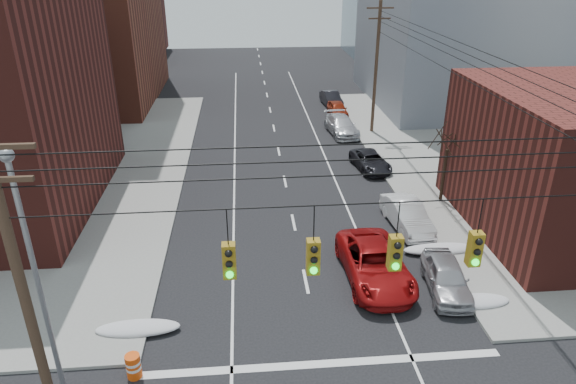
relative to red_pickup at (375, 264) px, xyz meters
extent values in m
cube|color=#511D18|center=(-29.31, 62.06, 5.15)|extent=(22.00, 18.00, 12.00)
cylinder|color=#473323|center=(-11.81, -8.94, 4.65)|extent=(0.28, 0.28, 11.00)
cylinder|color=#473323|center=(5.19, 22.06, 4.65)|extent=(0.28, 0.28, 11.00)
cube|color=#473323|center=(5.19, 22.06, 9.55)|extent=(2.20, 0.12, 0.12)
cube|color=#473323|center=(5.19, 22.06, 8.75)|extent=(1.80, 0.12, 0.12)
cylinder|color=black|center=(-3.31, -8.94, 7.75)|extent=(17.00, 0.04, 0.04)
cylinder|color=black|center=(-6.51, -8.94, 7.25)|extent=(0.03, 0.03, 1.00)
cube|color=olive|center=(-6.51, -8.94, 6.25)|extent=(0.35, 0.30, 1.00)
sphere|color=black|center=(-6.51, -9.11, 6.57)|extent=(0.20, 0.20, 0.20)
sphere|color=black|center=(-6.51, -9.11, 6.25)|extent=(0.20, 0.20, 0.20)
sphere|color=#0CE526|center=(-6.51, -9.11, 5.93)|extent=(0.20, 0.20, 0.20)
cylinder|color=black|center=(-4.31, -8.94, 7.25)|extent=(0.03, 0.03, 1.00)
cube|color=olive|center=(-4.31, -8.94, 6.25)|extent=(0.35, 0.30, 1.00)
sphere|color=black|center=(-4.31, -9.11, 6.57)|extent=(0.20, 0.20, 0.20)
sphere|color=black|center=(-4.31, -9.11, 6.25)|extent=(0.20, 0.20, 0.20)
sphere|color=#0CE526|center=(-4.31, -9.11, 5.93)|extent=(0.20, 0.20, 0.20)
cylinder|color=black|center=(-2.11, -8.94, 7.25)|extent=(0.03, 0.03, 1.00)
cube|color=olive|center=(-2.11, -8.94, 6.25)|extent=(0.35, 0.30, 1.00)
sphere|color=black|center=(-2.11, -9.11, 6.57)|extent=(0.20, 0.20, 0.20)
sphere|color=black|center=(-2.11, -9.11, 6.25)|extent=(0.20, 0.20, 0.20)
sphere|color=#0CE526|center=(-2.11, -9.11, 5.93)|extent=(0.20, 0.20, 0.20)
cylinder|color=black|center=(0.09, -8.94, 7.25)|extent=(0.03, 0.03, 1.00)
cube|color=olive|center=(0.09, -8.94, 6.25)|extent=(0.35, 0.30, 1.00)
sphere|color=black|center=(0.09, -9.11, 6.57)|extent=(0.20, 0.20, 0.20)
sphere|color=black|center=(0.09, -9.11, 6.25)|extent=(0.20, 0.20, 0.20)
sphere|color=#0CE526|center=(0.09, -9.11, 5.93)|extent=(0.20, 0.20, 0.20)
cylinder|color=gray|center=(-12.81, -5.94, 3.65)|extent=(0.18, 0.18, 9.00)
sphere|color=gray|center=(-12.81, -5.94, 8.25)|extent=(0.44, 0.44, 0.44)
cylinder|color=black|center=(6.29, 8.06, 0.90)|extent=(0.20, 0.20, 3.50)
cylinder|color=black|center=(6.67, 8.18, 3.22)|extent=(0.27, 0.82, 1.19)
cylinder|color=black|center=(6.51, 8.63, 3.31)|extent=(1.17, 0.54, 1.38)
cylinder|color=black|center=(5.86, 8.80, 3.34)|extent=(1.44, 1.00, 1.48)
cylinder|color=black|center=(5.89, 8.12, 3.22)|extent=(0.17, 0.84, 1.19)
cylinder|color=black|center=(5.84, 7.64, 3.31)|extent=(0.82, 0.99, 1.40)
cylinder|color=black|center=(6.35, 7.21, 3.34)|extent=(1.74, 0.21, 1.43)
cylinder|color=black|center=(6.62, 7.84, 3.22)|extent=(0.48, 0.73, 1.20)
ellipsoid|color=silver|center=(-10.71, -2.94, -0.64)|extent=(3.50, 1.08, 0.42)
ellipsoid|color=silver|center=(4.09, -2.44, -0.64)|extent=(3.00, 1.08, 0.42)
ellipsoid|color=silver|center=(4.09, 2.06, -0.64)|extent=(4.00, 1.08, 0.42)
imported|color=maroon|center=(0.00, 0.00, 0.00)|extent=(3.00, 6.21, 1.70)
imported|color=#AFAEB3|center=(3.09, -1.23, -0.11)|extent=(2.28, 4.55, 1.49)
imported|color=white|center=(3.09, 4.91, -0.07)|extent=(2.07, 4.87, 1.56)
imported|color=black|center=(3.09, 13.76, -0.24)|extent=(2.62, 4.67, 1.23)
imported|color=silver|center=(2.45, 21.91, -0.09)|extent=(2.67, 5.48, 1.53)
imported|color=maroon|center=(3.09, 27.39, -0.17)|extent=(1.72, 4.06, 1.37)
imported|color=black|center=(3.09, 31.08, -0.13)|extent=(1.94, 4.52, 1.45)
imported|color=white|center=(-19.20, 11.06, -0.06)|extent=(4.01, 1.70, 1.29)
imported|color=#B5B5BA|center=(-19.29, 14.74, -0.02)|extent=(5.37, 4.10, 1.36)
imported|color=black|center=(-19.80, 9.04, 0.07)|extent=(5.73, 4.10, 1.54)
imported|color=#B1B1B6|center=(-23.02, 16.75, 0.02)|extent=(4.35, 2.02, 1.44)
cylinder|color=#E5490C|center=(-10.41, -5.44, -0.36)|extent=(0.73, 0.73, 0.99)
cylinder|color=white|center=(-10.41, -5.44, -0.16)|extent=(0.75, 0.75, 0.12)
cylinder|color=white|center=(-10.41, -5.44, -0.41)|extent=(0.75, 0.75, 0.12)
camera|label=1|loc=(-6.00, -20.34, 13.49)|focal=32.00mm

